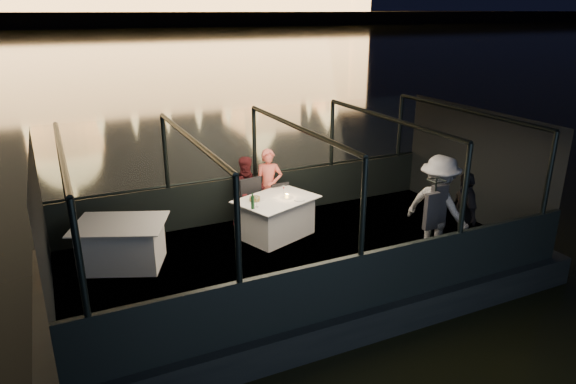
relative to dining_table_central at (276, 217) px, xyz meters
name	(u,v)px	position (x,y,z in m)	size (l,w,h in m)	color
river_water	(65,42)	(0.02, 79.12, -0.89)	(500.00, 500.00, 0.00)	black
boat_hull	(297,279)	(0.02, -0.88, -0.89)	(8.60, 4.40, 1.00)	black
boat_deck	(297,255)	(0.02, -0.88, -0.41)	(8.00, 4.00, 0.04)	black
gunwale_port	(256,196)	(0.02, 1.12, 0.06)	(8.00, 0.08, 0.90)	black
gunwale_starboard	(359,283)	(0.02, -2.88, 0.06)	(8.00, 0.08, 0.90)	black
cabin_glass_port	(254,142)	(0.02, 1.12, 1.21)	(8.00, 0.02, 1.40)	#99B2B2
cabin_glass_starboard	(363,208)	(0.02, -2.88, 1.21)	(8.00, 0.02, 1.40)	#99B2B2
cabin_roof_glass	(298,128)	(0.02, -0.88, 1.91)	(8.00, 4.00, 0.02)	#99B2B2
end_wall_fore	(42,235)	(-3.98, -0.88, 0.76)	(0.02, 4.00, 2.30)	black
end_wall_aft	(475,165)	(4.02, -0.88, 0.76)	(0.02, 4.00, 2.30)	black
canopy_ribs	(298,194)	(0.02, -0.88, 0.76)	(8.00, 4.00, 2.30)	black
embankment	(46,20)	(0.02, 209.12, 0.11)	(400.00, 140.00, 6.00)	#423D33
dining_table_central	(276,217)	(0.00, 0.00, 0.00)	(1.45, 1.05, 0.77)	silver
dining_table_aft	(122,245)	(-2.85, 0.00, 0.00)	(1.48, 1.07, 0.79)	silver
chair_port_left	(255,209)	(-0.26, 0.45, 0.06)	(0.47, 0.47, 1.00)	black
chair_port_right	(284,204)	(0.36, 0.45, 0.06)	(0.38, 0.38, 0.82)	black
coat_stand	(433,218)	(1.81, -2.25, 0.51)	(0.44, 0.35, 1.59)	black
person_woman_coral	(269,187)	(0.17, 0.75, 0.36)	(0.55, 0.37, 1.52)	#DC6050
person_man_maroon	(248,189)	(-0.28, 0.78, 0.36)	(0.68, 0.53, 1.42)	#421215
passenger_stripe	(437,212)	(2.14, -1.99, 0.47)	(1.20, 0.68, 1.86)	silver
passenger_dark	(464,209)	(2.67, -2.06, 0.47)	(0.89, 0.37, 1.52)	black
wine_bottle	(253,201)	(-0.59, -0.29, 0.53)	(0.06, 0.06, 0.30)	#163D1E
bread_basket	(255,199)	(-0.41, 0.07, 0.42)	(0.20, 0.20, 0.08)	brown
amber_candle	(287,196)	(0.20, -0.04, 0.42)	(0.05, 0.05, 0.08)	yellow
plate_near	(299,200)	(0.36, -0.25, 0.39)	(0.21, 0.21, 0.01)	silver
plate_far	(259,199)	(-0.30, 0.11, 0.39)	(0.24, 0.24, 0.02)	silver
wine_glass_white	(257,202)	(-0.50, -0.25, 0.48)	(0.07, 0.07, 0.20)	white
wine_glass_red	(284,190)	(0.23, 0.17, 0.48)	(0.06, 0.06, 0.17)	white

